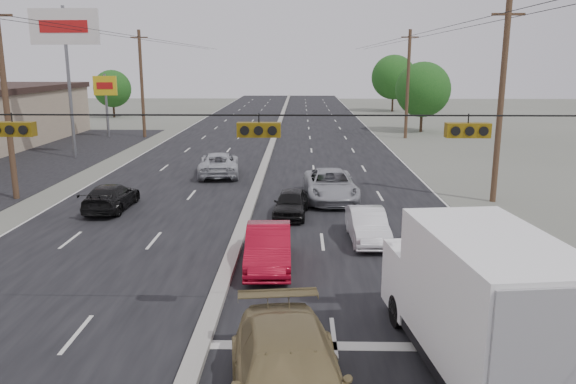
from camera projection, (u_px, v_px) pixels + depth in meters
name	position (u px, v px, depth m)	size (l,w,h in m)	color
ground	(205.00, 336.00, 14.77)	(200.00, 200.00, 0.00)	#606356
road_surface	(269.00, 154.00, 43.99)	(20.00, 160.00, 0.02)	black
center_median	(269.00, 153.00, 43.97)	(0.50, 160.00, 0.20)	gray
parking_lot	(24.00, 165.00, 39.49)	(10.00, 42.00, 0.02)	black
utility_pole_left_b	(6.00, 101.00, 28.50)	(1.60, 0.30, 10.00)	#422D1E
utility_pole_left_c	(142.00, 83.00, 52.85)	(1.60, 0.30, 10.00)	#422D1E
utility_pole_right_b	(501.00, 102.00, 27.96)	(1.60, 0.30, 10.00)	#422D1E
utility_pole_right_c	(408.00, 84.00, 52.31)	(1.60, 0.30, 10.00)	#422D1E
traffic_signals	(255.00, 128.00, 13.50)	(25.00, 0.30, 0.54)	black
pole_sign_billboard	(65.00, 36.00, 40.36)	(5.00, 0.25, 11.00)	slate
pole_sign_far	(105.00, 91.00, 53.09)	(2.20, 0.25, 6.00)	slate
tree_left_far	(112.00, 89.00, 72.86)	(4.80, 4.80, 6.12)	#382619
tree_right_mid	(423.00, 90.00, 57.30)	(5.60, 5.60, 7.14)	#382619
tree_right_far	(394.00, 77.00, 81.49)	(6.40, 6.40, 8.16)	#382619
box_truck	(476.00, 300.00, 12.69)	(3.18, 7.11, 3.49)	black
tan_sedan	(289.00, 380.00, 11.21)	(2.32, 5.70, 1.65)	olive
red_sedan	(268.00, 248.00, 19.57)	(1.54, 4.42, 1.46)	maroon
queue_car_a	(291.00, 203.00, 26.12)	(1.47, 3.66, 1.25)	black
queue_car_b	(367.00, 226.00, 22.46)	(1.38, 3.96, 1.30)	white
queue_car_c	(330.00, 185.00, 29.24)	(2.57, 5.57, 1.55)	#A0A2A7
queue_car_d	(489.00, 238.00, 21.01)	(1.76, 4.34, 1.26)	navy
oncoming_near	(111.00, 197.00, 27.27)	(1.79, 4.40, 1.28)	black
oncoming_far	(219.00, 164.00, 35.60)	(2.44, 5.30, 1.47)	#B3B6BB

